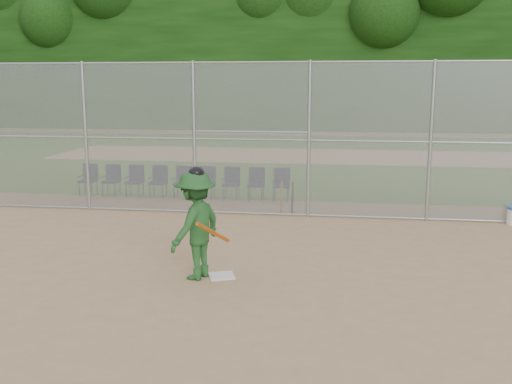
# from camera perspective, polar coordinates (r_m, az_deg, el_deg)

# --- Properties ---
(ground) EXTENTS (100.00, 100.00, 0.00)m
(ground) POSITION_cam_1_polar(r_m,az_deg,el_deg) (10.27, -2.03, -8.63)
(ground) COLOR tan
(ground) RESTS_ON ground
(grass_strip) EXTENTS (100.00, 100.00, 0.00)m
(grass_strip) POSITION_cam_1_polar(r_m,az_deg,el_deg) (27.79, 4.60, 3.66)
(grass_strip) COLOR #2F5E1C
(grass_strip) RESTS_ON ground
(dirt_patch_far) EXTENTS (24.00, 24.00, 0.00)m
(dirt_patch_far) POSITION_cam_1_polar(r_m,az_deg,el_deg) (27.79, 4.60, 3.66)
(dirt_patch_far) COLOR tan
(dirt_patch_far) RESTS_ON ground
(backstop_fence) EXTENTS (16.09, 0.09, 4.00)m
(backstop_fence) POSITION_cam_1_polar(r_m,az_deg,el_deg) (14.70, 1.41, 5.51)
(backstop_fence) COLOR gray
(backstop_fence) RESTS_ON ground
(treeline) EXTENTS (81.00, 60.00, 11.00)m
(treeline) POSITION_cam_1_polar(r_m,az_deg,el_deg) (29.66, 5.03, 14.73)
(treeline) COLOR black
(treeline) RESTS_ON ground
(home_plate) EXTENTS (0.57, 0.57, 0.02)m
(home_plate) POSITION_cam_1_polar(r_m,az_deg,el_deg) (10.38, -3.45, -8.36)
(home_plate) COLOR silver
(home_plate) RESTS_ON ground
(batter_at_plate) EXTENTS (1.20, 1.45, 2.01)m
(batter_at_plate) POSITION_cam_1_polar(r_m,az_deg,el_deg) (10.09, -6.04, -3.26)
(batter_at_plate) COLOR #1F4E21
(batter_at_plate) RESTS_ON ground
(spare_bats) EXTENTS (0.36, 0.25, 0.85)m
(spare_bats) POSITION_cam_1_polar(r_m,az_deg,el_deg) (15.28, 3.11, -0.54)
(spare_bats) COLOR #D84C14
(spare_bats) RESTS_ON ground
(chair_0) EXTENTS (0.54, 0.52, 0.96)m
(chair_0) POSITION_cam_1_polar(r_m,az_deg,el_deg) (18.42, -16.47, 1.15)
(chair_0) COLOR black
(chair_0) RESTS_ON ground
(chair_1) EXTENTS (0.54, 0.52, 0.96)m
(chair_1) POSITION_cam_1_polar(r_m,az_deg,el_deg) (18.12, -14.30, 1.10)
(chair_1) COLOR black
(chair_1) RESTS_ON ground
(chair_2) EXTENTS (0.54, 0.52, 0.96)m
(chair_2) POSITION_cam_1_polar(r_m,az_deg,el_deg) (17.85, -12.07, 1.06)
(chair_2) COLOR black
(chair_2) RESTS_ON ground
(chair_3) EXTENTS (0.54, 0.52, 0.96)m
(chair_3) POSITION_cam_1_polar(r_m,az_deg,el_deg) (17.60, -9.76, 1.01)
(chair_3) COLOR black
(chair_3) RESTS_ON ground
(chair_4) EXTENTS (0.54, 0.52, 0.96)m
(chair_4) POSITION_cam_1_polar(r_m,az_deg,el_deg) (17.39, -7.40, 0.95)
(chair_4) COLOR black
(chair_4) RESTS_ON ground
(chair_5) EXTENTS (0.54, 0.52, 0.96)m
(chair_5) POSITION_cam_1_polar(r_m,az_deg,el_deg) (17.20, -4.98, 0.90)
(chair_5) COLOR black
(chair_5) RESTS_ON ground
(chair_6) EXTENTS (0.54, 0.52, 0.96)m
(chair_6) POSITION_cam_1_polar(r_m,az_deg,el_deg) (17.05, -2.52, 0.84)
(chair_6) COLOR black
(chair_6) RESTS_ON ground
(chair_7) EXTENTS (0.54, 0.52, 0.96)m
(chair_7) POSITION_cam_1_polar(r_m,az_deg,el_deg) (16.92, -0.01, 0.77)
(chair_7) COLOR black
(chair_7) RESTS_ON ground
(chair_8) EXTENTS (0.54, 0.52, 0.96)m
(chair_8) POSITION_cam_1_polar(r_m,az_deg,el_deg) (16.83, 2.53, 0.71)
(chair_8) COLOR black
(chair_8) RESTS_ON ground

